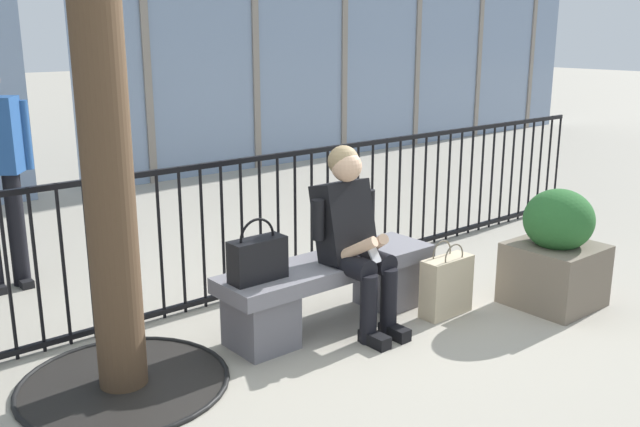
{
  "coord_description": "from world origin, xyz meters",
  "views": [
    {
      "loc": [
        -2.86,
        -3.36,
        1.93
      ],
      "look_at": [
        0.0,
        0.1,
        0.75
      ],
      "focal_mm": 39.42,
      "sensor_mm": 36.0,
      "label": 1
    }
  ],
  "objects_px": {
    "handbag_on_bench": "(258,258)",
    "shopping_bag": "(446,285)",
    "stone_bench": "(330,286)",
    "seated_person_with_phone": "(353,233)",
    "planter": "(556,252)"
  },
  "relations": [
    {
      "from": "seated_person_with_phone",
      "to": "shopping_bag",
      "type": "xyz_separation_m",
      "value": [
        0.64,
        -0.26,
        -0.44
      ]
    },
    {
      "from": "seated_person_with_phone",
      "to": "planter",
      "type": "distance_m",
      "value": 1.54
    },
    {
      "from": "handbag_on_bench",
      "to": "shopping_bag",
      "type": "distance_m",
      "value": 1.42
    },
    {
      "from": "shopping_bag",
      "to": "planter",
      "type": "height_order",
      "value": "planter"
    },
    {
      "from": "stone_bench",
      "to": "handbag_on_bench",
      "type": "relative_size",
      "value": 4.09
    },
    {
      "from": "seated_person_with_phone",
      "to": "handbag_on_bench",
      "type": "relative_size",
      "value": 3.1
    },
    {
      "from": "stone_bench",
      "to": "handbag_on_bench",
      "type": "height_order",
      "value": "handbag_on_bench"
    },
    {
      "from": "handbag_on_bench",
      "to": "shopping_bag",
      "type": "xyz_separation_m",
      "value": [
        1.31,
        -0.38,
        -0.38
      ]
    },
    {
      "from": "stone_bench",
      "to": "seated_person_with_phone",
      "type": "relative_size",
      "value": 1.32
    },
    {
      "from": "seated_person_with_phone",
      "to": "shopping_bag",
      "type": "distance_m",
      "value": 0.82
    },
    {
      "from": "planter",
      "to": "seated_person_with_phone",
      "type": "bearing_deg",
      "value": 155.6
    },
    {
      "from": "seated_person_with_phone",
      "to": "planter",
      "type": "relative_size",
      "value": 1.43
    },
    {
      "from": "stone_bench",
      "to": "handbag_on_bench",
      "type": "bearing_deg",
      "value": -179.01
    },
    {
      "from": "shopping_bag",
      "to": "planter",
      "type": "xyz_separation_m",
      "value": [
        0.74,
        -0.36,
        0.18
      ]
    },
    {
      "from": "seated_person_with_phone",
      "to": "planter",
      "type": "xyz_separation_m",
      "value": [
        1.39,
        -0.63,
        -0.26
      ]
    }
  ]
}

